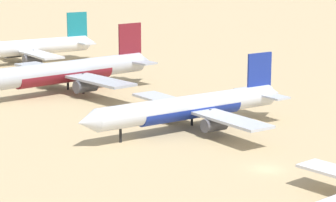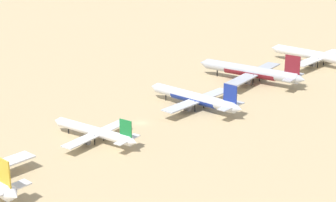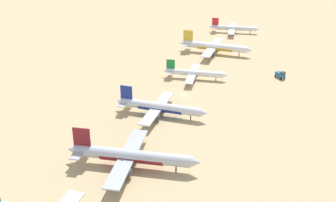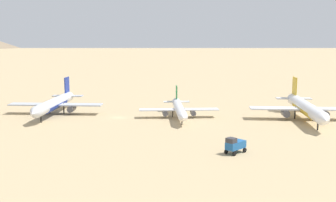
# 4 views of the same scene
# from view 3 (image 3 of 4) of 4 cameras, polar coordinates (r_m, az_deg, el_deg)

# --- Properties ---
(ground_plane) EXTENTS (1800.00, 1800.00, 0.00)m
(ground_plane) POSITION_cam_3_polar(r_m,az_deg,el_deg) (206.72, 2.03, 0.75)
(ground_plane) COLOR tan
(parked_jet_1) EXTENTS (46.55, 37.82, 13.42)m
(parked_jet_1) POSITION_cam_3_polar(r_m,az_deg,el_deg) (152.81, -4.74, -6.99)
(parked_jet_1) COLOR #B2B7C1
(parked_jet_1) RESTS_ON ground
(parked_jet_2) EXTENTS (40.26, 32.71, 11.61)m
(parked_jet_2) POSITION_cam_3_polar(r_m,az_deg,el_deg) (186.48, -1.07, -0.79)
(parked_jet_2) COLOR silver
(parked_jet_2) RESTS_ON ground
(parked_jet_3) EXTENTS (32.71, 26.55, 9.44)m
(parked_jet_3) POSITION_cam_3_polar(r_m,az_deg,el_deg) (223.70, 3.34, 3.57)
(parked_jet_3) COLOR white
(parked_jet_3) RESTS_ON ground
(parked_jet_4) EXTENTS (43.24, 35.17, 12.46)m
(parked_jet_4) POSITION_cam_3_polar(r_m,az_deg,el_deg) (260.34, 5.94, 6.88)
(parked_jet_4) COLOR white
(parked_jet_4) RESTS_ON ground
(parked_jet_5) EXTENTS (33.08, 26.89, 9.54)m
(parked_jet_5) POSITION_cam_3_polar(r_m,az_deg,el_deg) (301.85, 8.31, 9.16)
(parked_jet_5) COLOR silver
(parked_jet_5) RESTS_ON ground
(service_truck) EXTENTS (5.41, 5.48, 3.90)m
(service_truck) POSITION_cam_3_polar(r_m,az_deg,el_deg) (231.66, 14.13, 3.31)
(service_truck) COLOR #1E5999
(service_truck) RESTS_ON ground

